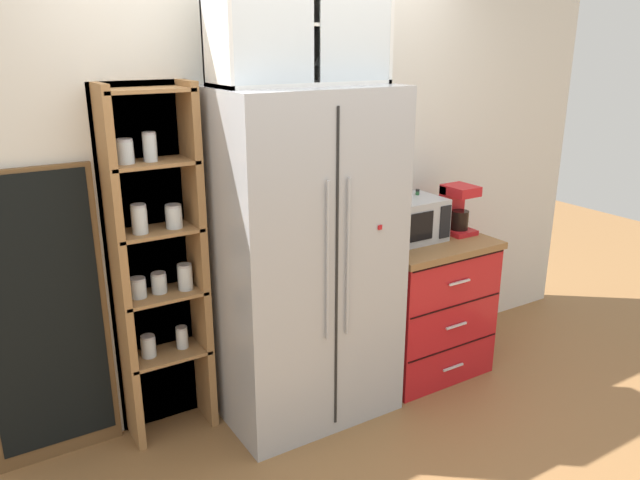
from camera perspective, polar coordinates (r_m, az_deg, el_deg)
name	(u,v)px	position (r m, az deg, el deg)	size (l,w,h in m)	color
ground_plane	(309,408)	(3.73, -1.07, -15.32)	(10.69, 10.69, 0.00)	olive
wall_back_cream	(272,182)	(3.55, -4.51, 5.37)	(4.99, 0.10, 2.55)	silver
refrigerator	(304,259)	(3.34, -1.46, -1.78)	(0.94, 0.66, 1.84)	#ADAFB5
pantry_shelf_column	(156,261)	(3.28, -14.92, -1.93)	(0.49, 0.26, 1.87)	brown
counter_cabinet	(422,304)	(4.01, 9.39, -5.88)	(0.76, 0.64, 0.88)	red
microwave	(406,220)	(3.77, 7.95, 1.87)	(0.44, 0.33, 0.26)	#ADAFB5
coffee_maker	(456,209)	(3.98, 12.50, 2.84)	(0.17, 0.20, 0.31)	red
mug_navy	(419,229)	(3.89, 9.12, 1.05)	(0.12, 0.08, 0.10)	navy
mug_charcoal	(422,231)	(3.87, 9.42, 0.82)	(0.11, 0.07, 0.08)	#2D2D33
bottle_green	(416,215)	(3.88, 8.91, 2.31)	(0.06, 0.06, 0.29)	#285B33
bottle_cobalt	(418,219)	(3.88, 9.08, 1.92)	(0.07, 0.07, 0.25)	navy
upper_cabinet	(298,26)	(3.19, -2.08, 19.22)	(0.90, 0.32, 0.57)	silver
chalkboard_menu	(44,321)	(3.29, -24.20, -6.82)	(0.60, 0.04, 1.51)	brown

